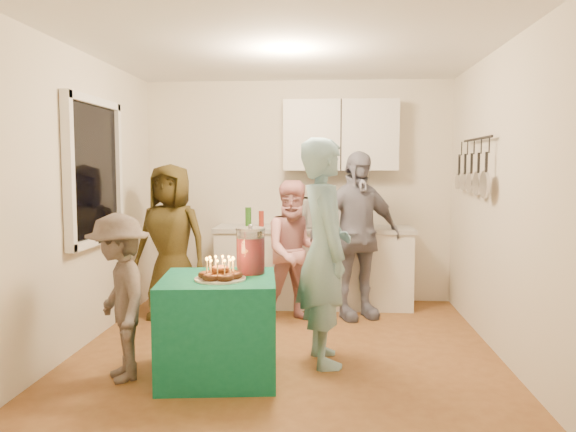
# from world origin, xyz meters

# --- Properties ---
(floor) EXTENTS (4.00, 4.00, 0.00)m
(floor) POSITION_xyz_m (0.00, 0.00, 0.00)
(floor) COLOR brown
(floor) RESTS_ON ground
(ceiling) EXTENTS (4.00, 4.00, 0.00)m
(ceiling) POSITION_xyz_m (0.00, 0.00, 2.60)
(ceiling) COLOR white
(ceiling) RESTS_ON floor
(back_wall) EXTENTS (3.60, 3.60, 0.00)m
(back_wall) POSITION_xyz_m (0.00, 2.00, 1.30)
(back_wall) COLOR silver
(back_wall) RESTS_ON floor
(left_wall) EXTENTS (4.00, 4.00, 0.00)m
(left_wall) POSITION_xyz_m (-1.80, 0.00, 1.30)
(left_wall) COLOR silver
(left_wall) RESTS_ON floor
(right_wall) EXTENTS (4.00, 4.00, 0.00)m
(right_wall) POSITION_xyz_m (1.80, 0.00, 1.30)
(right_wall) COLOR silver
(right_wall) RESTS_ON floor
(window_night) EXTENTS (0.04, 1.00, 1.20)m
(window_night) POSITION_xyz_m (-1.77, 0.30, 1.55)
(window_night) COLOR black
(window_night) RESTS_ON left_wall
(counter) EXTENTS (2.20, 0.58, 0.86)m
(counter) POSITION_xyz_m (0.20, 1.70, 0.43)
(counter) COLOR white
(counter) RESTS_ON floor
(countertop) EXTENTS (2.24, 0.62, 0.05)m
(countertop) POSITION_xyz_m (0.20, 1.70, 0.89)
(countertop) COLOR beige
(countertop) RESTS_ON counter
(upper_cabinet) EXTENTS (1.30, 0.30, 0.80)m
(upper_cabinet) POSITION_xyz_m (0.50, 1.85, 1.95)
(upper_cabinet) COLOR white
(upper_cabinet) RESTS_ON back_wall
(pot_rack) EXTENTS (0.12, 1.00, 0.60)m
(pot_rack) POSITION_xyz_m (1.72, 0.70, 1.60)
(pot_rack) COLOR black
(pot_rack) RESTS_ON right_wall
(microwave) EXTENTS (0.65, 0.49, 0.33)m
(microwave) POSITION_xyz_m (0.28, 1.70, 1.07)
(microwave) COLOR white
(microwave) RESTS_ON countertop
(party_table) EXTENTS (0.94, 0.94, 0.76)m
(party_table) POSITION_xyz_m (-0.47, -0.54, 0.38)
(party_table) COLOR #0F6446
(party_table) RESTS_ON floor
(donut_cake) EXTENTS (0.38, 0.38, 0.18)m
(donut_cake) POSITION_xyz_m (-0.43, -0.63, 0.85)
(donut_cake) COLOR #381C0C
(donut_cake) RESTS_ON party_table
(punch_jar) EXTENTS (0.22, 0.22, 0.34)m
(punch_jar) POSITION_xyz_m (-0.24, -0.37, 0.93)
(punch_jar) COLOR #B00E24
(punch_jar) RESTS_ON party_table
(man_birthday) EXTENTS (0.58, 0.75, 1.82)m
(man_birthday) POSITION_xyz_m (0.33, -0.19, 0.91)
(man_birthday) COLOR #86B3C3
(man_birthday) RESTS_ON floor
(woman_back_left) EXTENTS (0.87, 0.64, 1.62)m
(woman_back_left) POSITION_xyz_m (-1.29, 1.08, 0.81)
(woman_back_left) COLOR brown
(woman_back_left) RESTS_ON floor
(woman_back_center) EXTENTS (0.84, 0.73, 1.46)m
(woman_back_center) POSITION_xyz_m (0.03, 1.00, 0.73)
(woman_back_center) COLOR #CE6B79
(woman_back_center) RESTS_ON floor
(woman_back_right) EXTENTS (1.11, 0.82, 1.76)m
(woman_back_right) POSITION_xyz_m (0.65, 1.20, 0.88)
(woman_back_right) COLOR black
(woman_back_right) RESTS_ON floor
(child_near_left) EXTENTS (0.82, 0.93, 1.25)m
(child_near_left) POSITION_xyz_m (-1.19, -0.66, 0.62)
(child_near_left) COLOR #4E433E
(child_near_left) RESTS_ON floor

